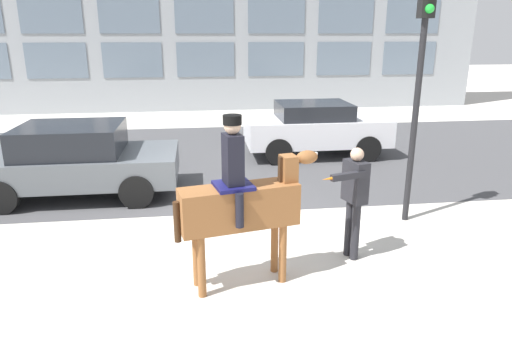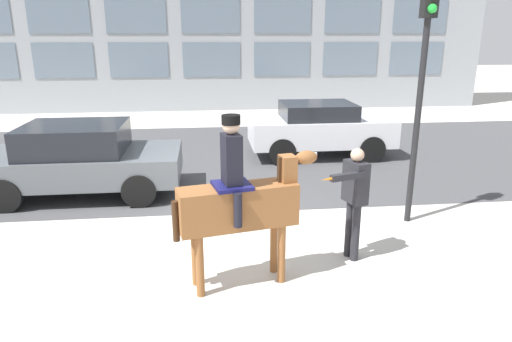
% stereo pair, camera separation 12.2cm
% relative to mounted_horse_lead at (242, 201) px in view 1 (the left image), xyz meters
% --- Properties ---
extents(ground_plane, '(80.00, 80.00, 0.00)m').
position_rel_mounted_horse_lead_xyz_m(ground_plane, '(-0.09, 2.09, -1.22)').
color(ground_plane, beige).
extents(road_surface, '(24.87, 8.50, 0.01)m').
position_rel_mounted_horse_lead_xyz_m(road_surface, '(-0.09, 6.84, -1.22)').
color(road_surface, '#444447').
rests_on(road_surface, ground_plane).
extents(mounted_horse_lead, '(1.99, 0.76, 2.39)m').
position_rel_mounted_horse_lead_xyz_m(mounted_horse_lead, '(0.00, 0.00, 0.00)').
color(mounted_horse_lead, brown).
rests_on(mounted_horse_lead, ground_plane).
extents(pedestrian_bystander, '(0.80, 0.63, 1.76)m').
position_rel_mounted_horse_lead_xyz_m(pedestrian_bystander, '(1.75, 0.54, -0.18)').
color(pedestrian_bystander, '#232328').
rests_on(pedestrian_bystander, ground_plane).
extents(street_car_near_lane, '(4.14, 2.07, 1.54)m').
position_rel_mounted_horse_lead_xyz_m(street_car_near_lane, '(-3.12, 4.07, -0.43)').
color(street_car_near_lane, '#51565B').
rests_on(street_car_near_lane, ground_plane).
extents(street_car_far_lane, '(3.96, 1.89, 1.51)m').
position_rel_mounted_horse_lead_xyz_m(street_car_far_lane, '(2.76, 6.69, -0.41)').
color(street_car_far_lane, silver).
rests_on(street_car_far_lane, ground_plane).
extents(traffic_light, '(0.24, 0.29, 4.32)m').
position_rel_mounted_horse_lead_xyz_m(traffic_light, '(3.27, 1.85, 1.66)').
color(traffic_light, black).
rests_on(traffic_light, ground_plane).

